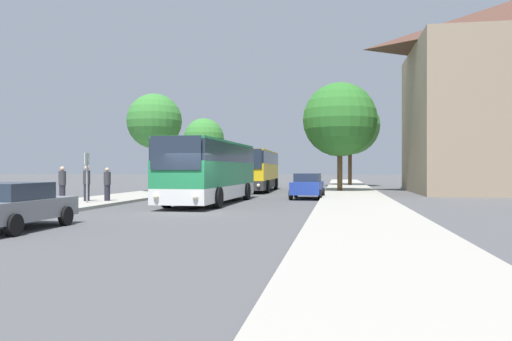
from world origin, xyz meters
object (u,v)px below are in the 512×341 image
tree_right_near (340,120)px  tree_left_far (204,139)px  tree_left_near (154,122)px  parked_car_left_curb (12,205)px  tree_right_mid (350,125)px  pedestrian_walking_back (87,183)px  bus_stop_sign (87,171)px  parked_car_right_near (307,186)px  bus_front (211,171)px  pedestrian_waiting_far (107,184)px  pedestrian_waiting_near (62,184)px  bus_middle (257,170)px

tree_right_near → tree_left_far: bearing=142.5°
tree_left_near → parked_car_left_curb: bearing=-80.1°
parked_car_left_curb → tree_right_mid: tree_right_mid is taller
pedestrian_walking_back → bus_stop_sign: bearing=-88.7°
parked_car_right_near → bus_stop_sign: (-10.52, -7.52, 0.92)m
bus_front → tree_right_mid: bearing=75.3°
bus_stop_sign → pedestrian_waiting_far: 1.74m
parked_car_right_near → pedestrian_waiting_far: (-10.21, -5.95, 0.23)m
pedestrian_waiting_far → pedestrian_walking_back: (-0.98, -0.36, 0.05)m
pedestrian_walking_back → tree_left_far: 25.77m
pedestrian_waiting_far → tree_left_far: tree_left_far is taller
pedestrian_waiting_far → tree_left_far: (-1.62, 25.11, 3.92)m
pedestrian_waiting_near → tree_left_far: tree_left_far is taller
pedestrian_walking_back → bus_front: bearing=-14.8°
parked_car_left_curb → tree_left_near: (-3.73, 21.45, 4.58)m
bus_front → pedestrian_waiting_near: 7.56m
bus_front → bus_middle: bearing=90.9°
pedestrian_waiting_far → parked_car_left_curb: bearing=-33.8°
bus_front → parked_car_left_curb: bus_front is taller
pedestrian_walking_back → tree_left_far: (-0.64, 25.47, 3.87)m
parked_car_left_curb → pedestrian_walking_back: pedestrian_walking_back is taller
bus_middle → tree_left_far: (-7.09, 9.24, 3.19)m
bus_front → pedestrian_waiting_far: bus_front is taller
tree_right_mid → tree_right_near: bearing=-94.4°
pedestrian_waiting_near → tree_left_near: bearing=-79.3°
bus_front → tree_left_near: bearing=127.3°
tree_right_near → parked_car_left_curb: bearing=-110.8°
bus_stop_sign → tree_left_far: 26.91m
pedestrian_waiting_near → pedestrian_walking_back: 1.33m
pedestrian_walking_back → tree_left_near: (-0.31, 10.60, 4.23)m
parked_car_left_curb → tree_left_far: size_ratio=0.62×
tree_left_near → tree_right_mid: 23.61m
parked_car_left_curb → tree_right_mid: 41.82m
pedestrian_walking_back → tree_right_near: 20.39m
tree_left_near → tree_left_far: 14.88m
bus_front → tree_right_mid: (7.92, 27.69, 4.71)m
bus_stop_sign → pedestrian_walking_back: bus_stop_sign is taller
pedestrian_waiting_far → bus_stop_sign: bearing=-57.3°
pedestrian_walking_back → tree_left_far: tree_left_far is taller
pedestrian_waiting_near → parked_car_right_near: bearing=-135.3°
tree_right_mid → bus_front: bearing=-106.0°
bus_stop_sign → tree_right_near: size_ratio=0.30×
parked_car_right_near → pedestrian_waiting_near: (-11.92, -7.42, 0.26)m
parked_car_left_curb → pedestrian_waiting_far: bearing=101.8°
parked_car_left_curb → tree_left_near: size_ratio=0.59×
bus_middle → tree_left_far: bearing=126.0°
bus_stop_sign → tree_left_far: (-1.31, 26.68, 3.24)m
bus_middle → pedestrian_walking_back: bearing=-113.1°
bus_front → tree_right_near: 15.57m
bus_middle → parked_car_right_near: size_ratio=2.81×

